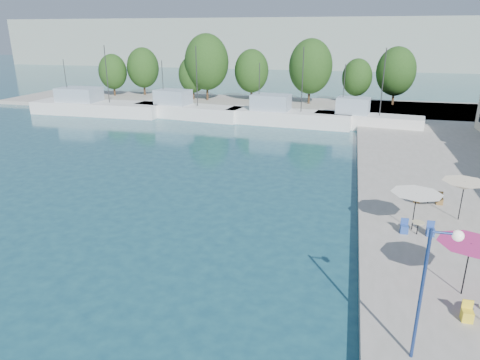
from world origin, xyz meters
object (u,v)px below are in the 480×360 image
(umbrella_pink, at_px, (470,249))
(umbrella_white, at_px, (416,197))
(trawler_01, at_px, (95,107))
(trawler_03, at_px, (285,116))
(trawler_02, at_px, (185,110))
(umbrella_cream, at_px, (464,185))
(street_lamp, at_px, (435,272))
(trawler_04, at_px, (365,120))

(umbrella_pink, xyz_separation_m, umbrella_white, (-1.35, 6.34, -0.18))
(trawler_01, bearing_deg, trawler_03, -1.47)
(trawler_01, bearing_deg, umbrella_white, -38.31)
(trawler_02, bearing_deg, trawler_01, -168.51)
(trawler_02, xyz_separation_m, umbrella_cream, (29.56, -30.04, 1.76))
(trawler_01, bearing_deg, umbrella_pink, -42.54)
(umbrella_white, distance_m, umbrella_cream, 3.69)
(trawler_02, height_order, street_lamp, trawler_02)
(trawler_03, xyz_separation_m, umbrella_pink, (13.53, -37.43, 1.74))
(trawler_04, height_order, street_lamp, trawler_04)
(trawler_04, relative_size, umbrella_cream, 5.23)
(trawler_03, xyz_separation_m, umbrella_white, (12.18, -31.09, 1.56))
(trawler_02, relative_size, trawler_04, 1.20)
(trawler_03, height_order, umbrella_cream, trawler_03)
(trawler_03, xyz_separation_m, umbrella_cream, (15.12, -28.87, 1.76))
(umbrella_pink, relative_size, street_lamp, 0.55)
(street_lamp, bearing_deg, trawler_04, 90.89)
(trawler_03, bearing_deg, umbrella_pink, -64.95)
(trawler_04, distance_m, umbrella_cream, 29.17)
(umbrella_white, distance_m, street_lamp, 11.12)
(umbrella_pink, relative_size, umbrella_cream, 1.07)
(umbrella_cream, relative_size, street_lamp, 0.51)
(trawler_03, relative_size, umbrella_cream, 6.44)
(trawler_02, bearing_deg, street_lamp, -50.47)
(trawler_02, height_order, umbrella_pink, trawler_02)
(trawler_01, distance_m, umbrella_pink, 56.62)
(umbrella_cream, bearing_deg, trawler_04, 99.93)
(trawler_02, bearing_deg, umbrella_pink, -45.25)
(trawler_01, xyz_separation_m, trawler_03, (28.47, -0.51, 0.00))
(umbrella_white, relative_size, street_lamp, 0.57)
(trawler_01, relative_size, street_lamp, 3.90)
(trawler_02, height_order, umbrella_white, trawler_02)
(umbrella_pink, distance_m, umbrella_cream, 8.71)
(umbrella_pink, bearing_deg, umbrella_white, 102.00)
(trawler_02, height_order, trawler_03, same)
(street_lamp, bearing_deg, umbrella_pink, 63.17)
(trawler_03, distance_m, trawler_04, 10.11)
(street_lamp, bearing_deg, trawler_03, 104.29)
(trawler_03, distance_m, street_lamp, 43.65)
(umbrella_cream, bearing_deg, trawler_03, 117.65)
(umbrella_white, bearing_deg, street_lamp, -94.86)
(trawler_01, height_order, trawler_04, same)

